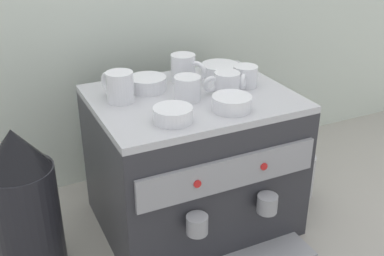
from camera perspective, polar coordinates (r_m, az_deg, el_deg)
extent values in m
plane|color=#9E998E|center=(1.55, 0.00, -10.73)|extent=(4.00, 4.00, 0.00)
cube|color=silver|center=(1.64, -5.83, 11.19)|extent=(2.80, 0.03, 1.02)
cube|color=#2D2D33|center=(1.43, 0.00, -4.26)|extent=(0.55, 0.44, 0.40)
cube|color=#B7B7BC|center=(1.34, 0.00, 3.57)|extent=(0.55, 0.44, 0.02)
cube|color=#939399|center=(1.22, 4.60, -5.46)|extent=(0.51, 0.01, 0.09)
cylinder|color=red|center=(1.17, 0.64, -6.71)|extent=(0.02, 0.01, 0.02)
cylinder|color=red|center=(1.26, 8.60, -4.58)|extent=(0.02, 0.01, 0.02)
cylinder|color=#939399|center=(1.22, 0.62, -11.49)|extent=(0.06, 0.06, 0.05)
cylinder|color=#939399|center=(1.31, 9.01, -8.94)|extent=(0.06, 0.06, 0.05)
cylinder|color=white|center=(1.43, -1.08, 7.21)|extent=(0.07, 0.07, 0.08)
torus|color=white|center=(1.41, 0.66, 6.86)|extent=(0.04, 0.06, 0.06)
cylinder|color=white|center=(1.30, -8.61, 4.90)|extent=(0.07, 0.07, 0.08)
torus|color=white|center=(1.34, -9.98, 5.42)|extent=(0.03, 0.06, 0.06)
cylinder|color=white|center=(1.29, -0.56, 4.78)|extent=(0.07, 0.07, 0.07)
torus|color=white|center=(1.34, 0.10, 5.48)|extent=(0.04, 0.05, 0.05)
cylinder|color=white|center=(1.35, 4.23, 5.42)|extent=(0.07, 0.07, 0.06)
torus|color=white|center=(1.33, 2.31, 5.25)|extent=(0.05, 0.02, 0.05)
cylinder|color=white|center=(1.40, 6.51, 6.15)|extent=(0.07, 0.07, 0.06)
torus|color=white|center=(1.36, 6.14, 5.53)|extent=(0.04, 0.04, 0.05)
cylinder|color=white|center=(1.24, 4.78, 3.02)|extent=(0.10, 0.10, 0.04)
cylinder|color=white|center=(1.25, 4.76, 2.42)|extent=(0.06, 0.06, 0.01)
cylinder|color=white|center=(1.51, 3.36, 7.10)|extent=(0.12, 0.12, 0.03)
cylinder|color=white|center=(1.51, 3.35, 6.69)|extent=(0.07, 0.07, 0.01)
cylinder|color=white|center=(1.17, -2.29, 1.64)|extent=(0.10, 0.10, 0.04)
cylinder|color=white|center=(1.18, -2.28, 1.02)|extent=(0.05, 0.05, 0.01)
cylinder|color=white|center=(1.37, -5.34, 5.33)|extent=(0.11, 0.11, 0.04)
cylinder|color=white|center=(1.38, -5.31, 4.75)|extent=(0.06, 0.06, 0.01)
cylinder|color=black|center=(1.34, -19.13, -10.57)|extent=(0.18, 0.18, 0.32)
cone|color=black|center=(1.23, -20.57, -2.43)|extent=(0.17, 0.17, 0.11)
cylinder|color=#B7B7BC|center=(1.66, 12.84, -5.58)|extent=(0.09, 0.09, 0.15)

